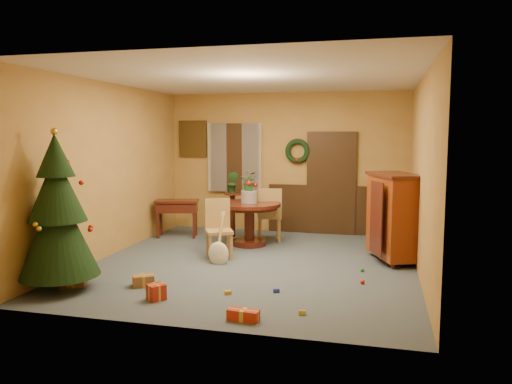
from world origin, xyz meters
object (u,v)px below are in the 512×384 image
(dining_table, at_px, (249,216))
(sideboard, at_px, (394,215))
(chair_near, at_px, (219,226))
(christmas_tree, at_px, (58,214))
(writing_desk, at_px, (177,209))

(dining_table, distance_m, sideboard, 2.62)
(chair_near, distance_m, christmas_tree, 2.67)
(chair_near, xyz_separation_m, writing_desk, (-1.33, 1.39, 0.04))
(dining_table, height_order, chair_near, chair_near)
(writing_desk, distance_m, sideboard, 4.26)
(dining_table, relative_size, christmas_tree, 0.54)
(christmas_tree, relative_size, sideboard, 1.49)
(dining_table, xyz_separation_m, sideboard, (2.55, -0.57, 0.21))
(christmas_tree, distance_m, sideboard, 5.03)
(christmas_tree, bearing_deg, sideboard, 31.10)
(sideboard, bearing_deg, christmas_tree, -148.90)
(chair_near, xyz_separation_m, christmas_tree, (-1.48, -2.16, 0.49))
(dining_table, height_order, writing_desk, dining_table)
(christmas_tree, bearing_deg, chair_near, 55.56)
(dining_table, height_order, christmas_tree, christmas_tree)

